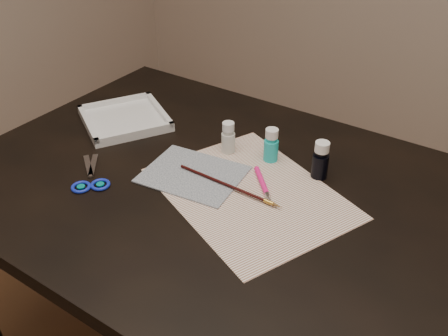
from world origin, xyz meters
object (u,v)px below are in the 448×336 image
Objects in this scene: canvas at (193,174)px; paint_bottle_white at (228,138)px; scissors at (88,173)px; paper at (249,193)px; paint_bottle_navy at (321,160)px; paint_bottle_cyan at (271,145)px; palette_tray at (125,118)px.

canvas is 2.70× the size of paint_bottle_white.
paint_bottle_white is at bearing -92.55° from scissors.
scissors reaches higher than paper.
paint_bottle_navy is (0.26, 0.17, 0.04)m from canvas.
paint_bottle_cyan is 0.46m from palette_tray.
paint_bottle_navy is at bearing 33.07° from canvas.
scissors is at bearing -146.90° from paint_bottle_navy.
paint_bottle_navy reaches higher than paper.
palette_tray is (-0.11, 0.25, 0.01)m from scissors.
paint_bottle_cyan is (0.11, 0.03, 0.00)m from paint_bottle_white.
paint_bottle_white is 0.90× the size of paint_bottle_navy.
paint_bottle_navy is 0.59m from palette_tray.
palette_tray is at bearing -29.55° from scissors.
paint_bottle_white is 0.25m from paint_bottle_navy.
palette_tray is at bearing -172.55° from paint_bottle_cyan.
paint_bottle_white is 0.34m from palette_tray.
paint_bottle_navy reaches higher than paint_bottle_cyan.
paint_bottle_cyan reaches higher than palette_tray.
paper is 0.49m from palette_tray.
paper is at bearing -10.82° from palette_tray.
paint_bottle_white is 0.47× the size of scissors.
canvas reaches higher than paper.
canvas is 0.26m from scissors.
paper is 5.00× the size of paint_bottle_cyan.
palette_tray reaches higher than paper.
scissors is at bearing -137.83° from paint_bottle_cyan.
canvas is at bearing -146.93° from paint_bottle_navy.
paint_bottle_cyan is 0.46m from scissors.
paint_bottle_white is at bearing -166.59° from paint_bottle_cyan.
paint_bottle_navy is 0.57m from scissors.
paint_bottle_navy is at bearing 5.89° from palette_tray.
paint_bottle_navy is at bearing 6.51° from paint_bottle_white.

